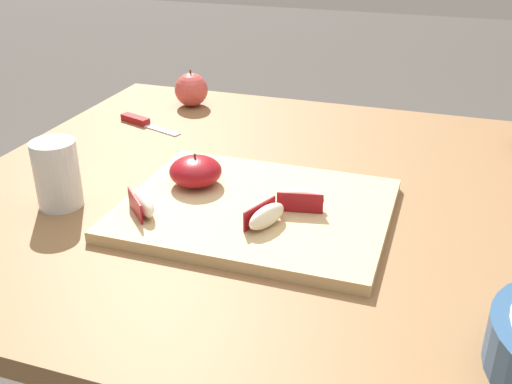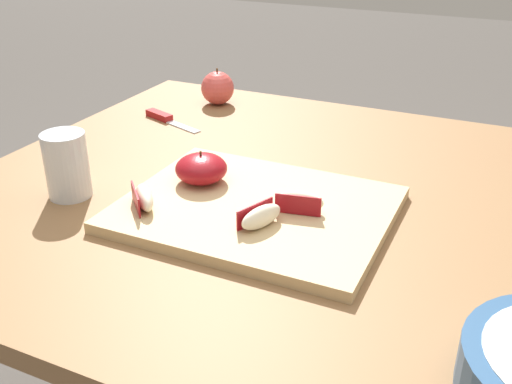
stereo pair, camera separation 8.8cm
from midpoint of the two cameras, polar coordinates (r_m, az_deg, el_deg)
name	(u,v)px [view 1 (the left image)]	position (r m, az deg, el deg)	size (l,w,h in m)	color
dining_table	(302,247)	(1.01, 1.95, -5.38)	(1.13, 0.94, 0.73)	brown
cutting_board	(256,209)	(0.89, -2.82, -1.72)	(0.39, 0.31, 0.02)	tan
apple_half_skin_up	(196,171)	(0.95, -8.44, 1.92)	(0.08, 0.08, 0.05)	maroon
apple_wedge_right	(266,216)	(0.82, -2.09, -2.39)	(0.05, 0.07, 0.03)	#F4EACC
apple_wedge_back	(300,199)	(0.87, 1.38, -0.76)	(0.07, 0.04, 0.03)	#F4EACC
apple_wedge_middle	(143,203)	(0.88, -13.56, -1.14)	(0.07, 0.07, 0.03)	#F4EACC
paring_knife	(140,121)	(1.29, -12.97, 6.56)	(0.16, 0.07, 0.01)	silver
whole_apple_pink_lady	(191,90)	(1.38, -8.05, 9.61)	(0.08, 0.08, 0.08)	#D14C47
drinking_glass_water	(57,174)	(0.96, -20.97, 1.54)	(0.07, 0.07, 0.10)	silver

